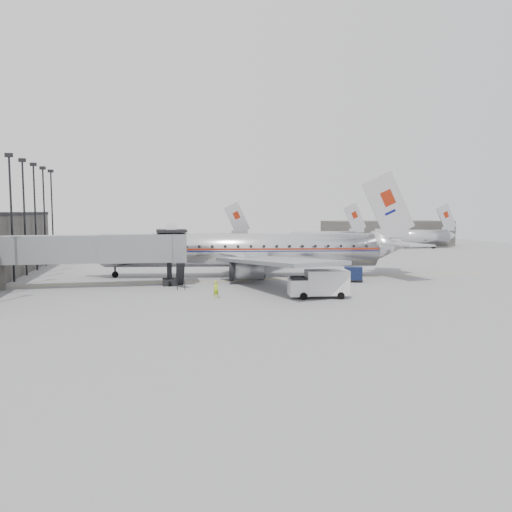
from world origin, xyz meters
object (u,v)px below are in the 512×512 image
Objects in this scene: service_van at (319,283)px; ramp_worker at (216,290)px; baggage_cart_navy at (353,274)px; baggage_cart_white at (337,283)px; airliner at (248,250)px.

ramp_worker is at bearing 175.83° from service_van.
baggage_cart_navy is at bearing 58.76° from service_van.
baggage_cart_navy is 1.15× the size of baggage_cart_white.
ramp_worker is at bearing -134.90° from baggage_cart_navy.
airliner reaches higher than baggage_cart_white.
airliner is 25.60× the size of ramp_worker.
service_van is at bearing -106.56° from baggage_cart_white.
airliner is at bearing 109.67° from service_van.
baggage_cart_white is (3.37, 4.15, -0.62)m from service_van.
baggage_cart_navy is 19.22m from ramp_worker.
service_van is 5.39m from baggage_cart_white.
baggage_cart_white is at bearing -51.09° from airliner.
service_van reaches higher than ramp_worker.
service_van reaches higher than baggage_cart_navy.
airliner is 15.95× the size of baggage_cart_navy.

